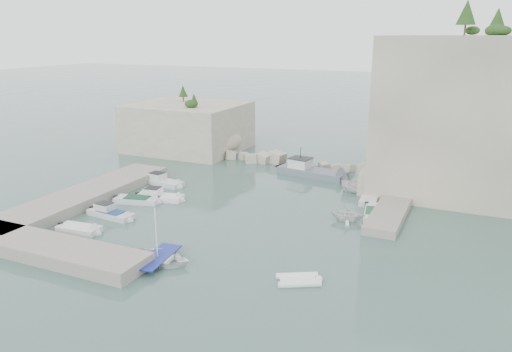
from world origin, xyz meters
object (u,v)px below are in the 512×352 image
at_px(tender_east_c, 369,201).
at_px(tender_east_d, 358,193).
at_px(motorboat_c, 137,202).
at_px(work_boat, 312,176).
at_px(motorboat_b, 160,200).
at_px(tender_east_b, 373,216).
at_px(motorboat_a, 162,184).
at_px(rowboat, 158,263).
at_px(motorboat_d, 111,217).
at_px(inflatable_dinghy, 298,282).
at_px(motorboat_e, 79,232).
at_px(tender_east_a, 347,221).

height_order(tender_east_c, tender_east_d, tender_east_d).
distance_m(motorboat_c, work_boat, 22.18).
bearing_deg(motorboat_b, tender_east_b, 0.93).
xyz_separation_m(motorboat_b, work_boat, (11.96, 15.77, 0.00)).
xyz_separation_m(motorboat_a, rowboat, (11.84, -17.69, 0.00)).
relative_size(motorboat_d, rowboat, 1.01).
height_order(motorboat_d, work_boat, work_boat).
bearing_deg(inflatable_dinghy, motorboat_e, 149.06).
bearing_deg(motorboat_c, motorboat_b, 32.21).
relative_size(tender_east_b, tender_east_d, 1.18).
height_order(motorboat_d, tender_east_a, tender_east_a).
bearing_deg(tender_east_d, work_boat, 64.89).
height_order(motorboat_d, inflatable_dinghy, motorboat_d).
relative_size(rowboat, tender_east_d, 1.34).
xyz_separation_m(tender_east_c, tender_east_d, (-1.76, 2.00, 0.00)).
xyz_separation_m(tender_east_d, work_boat, (-6.87, 4.72, 0.00)).
xyz_separation_m(motorboat_a, motorboat_d, (1.76, -11.20, 0.00)).
relative_size(inflatable_dinghy, work_boat, 0.35).
relative_size(motorboat_a, tender_east_c, 1.14).
bearing_deg(motorboat_c, work_boat, 38.15).
bearing_deg(tender_east_d, inflatable_dinghy, -168.00).
xyz_separation_m(motorboat_e, tender_east_b, (23.21, 15.01, 0.00)).
bearing_deg(motorboat_e, tender_east_b, 28.12).
distance_m(rowboat, tender_east_c, 24.85).
bearing_deg(motorboat_c, motorboat_e, -101.74).
bearing_deg(tender_east_c, motorboat_a, 94.87).
bearing_deg(tender_east_c, motorboat_e, 126.63).
xyz_separation_m(tender_east_a, tender_east_d, (-1.10, 8.88, 0.00)).
relative_size(inflatable_dinghy, tender_east_c, 0.63).
bearing_deg(tender_east_d, tender_east_c, -129.15).
distance_m(inflatable_dinghy, tender_east_d, 22.35).
xyz_separation_m(motorboat_d, rowboat, (10.08, -6.48, 0.00)).
xyz_separation_m(tender_east_b, work_boat, (-9.93, 11.31, 0.00)).
relative_size(motorboat_c, motorboat_d, 0.94).
xyz_separation_m(tender_east_a, tender_east_c, (0.66, 6.89, 0.00)).
bearing_deg(motorboat_e, motorboat_b, 78.10).
xyz_separation_m(tender_east_a, work_boat, (-7.97, 13.60, 0.00)).
xyz_separation_m(tender_east_b, tender_east_d, (-3.06, 6.59, 0.00)).
height_order(motorboat_d, motorboat_e, motorboat_d).
bearing_deg(motorboat_b, rowboat, -66.14).
height_order(motorboat_e, tender_east_b, same).
bearing_deg(motorboat_c, tender_east_c, 11.90).
xyz_separation_m(tender_east_a, tender_east_b, (1.96, 2.30, 0.00)).
relative_size(motorboat_b, motorboat_e, 1.29).
bearing_deg(tender_east_a, work_boat, 22.58).
bearing_deg(tender_east_c, rowboat, 146.49).
bearing_deg(motorboat_c, tender_east_b, 0.78).
xyz_separation_m(motorboat_a, tender_east_c, (23.63, 4.19, 0.00)).
height_order(motorboat_a, tender_east_d, tender_east_d).
bearing_deg(motorboat_e, tender_east_a, 26.12).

